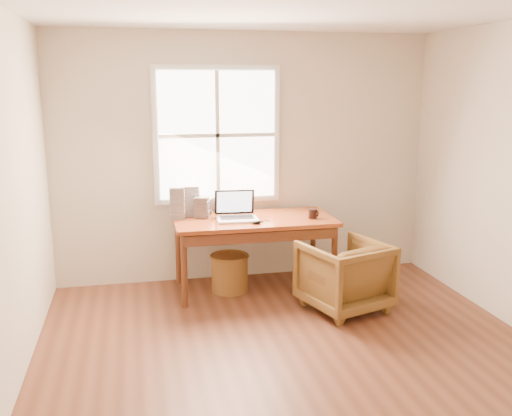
% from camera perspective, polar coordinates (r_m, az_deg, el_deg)
% --- Properties ---
extents(room_shell, '(4.04, 4.54, 2.64)m').
position_cam_1_polar(room_shell, '(4.05, 4.34, 1.55)').
color(room_shell, brown).
rests_on(room_shell, ground).
extents(desk, '(1.60, 0.80, 0.04)m').
position_cam_1_polar(desk, '(5.73, -0.22, -1.21)').
color(desk, brown).
rests_on(desk, room_shell).
extents(armchair, '(0.89, 0.90, 0.66)m').
position_cam_1_polar(armchair, '(5.40, 8.83, -6.67)').
color(armchair, brown).
rests_on(armchair, room_shell).
extents(wicker_stool, '(0.48, 0.48, 0.37)m').
position_cam_1_polar(wicker_stool, '(5.84, -2.65, -6.55)').
color(wicker_stool, brown).
rests_on(wicker_stool, room_shell).
extents(laptop, '(0.44, 0.46, 0.31)m').
position_cam_1_polar(laptop, '(5.59, -1.86, 0.29)').
color(laptop, silver).
rests_on(laptop, desk).
extents(mouse, '(0.12, 0.09, 0.03)m').
position_cam_1_polar(mouse, '(5.48, 0.06, -1.43)').
color(mouse, black).
rests_on(mouse, desk).
extents(coffee_mug, '(0.10, 0.10, 0.10)m').
position_cam_1_polar(coffee_mug, '(5.73, 5.69, -0.58)').
color(coffee_mug, black).
rests_on(coffee_mug, desk).
extents(cd_stack_a, '(0.16, 0.14, 0.31)m').
position_cam_1_polar(cd_stack_a, '(5.85, -6.52, 0.72)').
color(cd_stack_a, silver).
rests_on(cd_stack_a, desk).
extents(cd_stack_b, '(0.17, 0.16, 0.21)m').
position_cam_1_polar(cd_stack_b, '(5.76, -5.47, 0.10)').
color(cd_stack_b, '#292A2F').
rests_on(cd_stack_b, desk).
extents(cd_stack_c, '(0.16, 0.14, 0.32)m').
position_cam_1_polar(cd_stack_c, '(5.72, -7.88, 0.51)').
color(cd_stack_c, '#ACA9B7').
rests_on(cd_stack_c, desk).
extents(cd_stack_d, '(0.14, 0.13, 0.16)m').
position_cam_1_polar(cd_stack_d, '(5.92, -5.13, 0.19)').
color(cd_stack_d, '#AAAEB5').
rests_on(cd_stack_d, desk).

